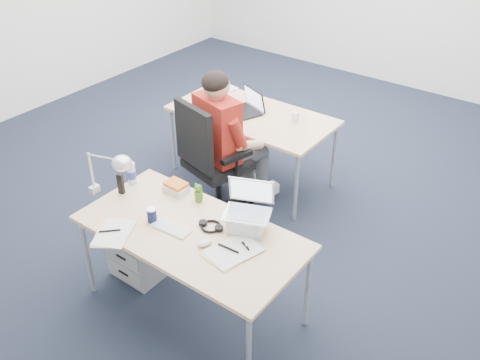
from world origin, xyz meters
name	(u,v)px	position (x,y,z in m)	size (l,w,h in m)	color
floor	(219,180)	(0.00, 0.00, 0.00)	(7.00, 7.00, 0.00)	black
room	(215,13)	(0.00, 0.00, 1.71)	(6.02, 7.02, 2.80)	silver
desk_near	(191,236)	(0.96, -1.48, 0.68)	(1.60, 0.80, 0.73)	tan
desk_far	(252,118)	(0.23, 0.24, 0.68)	(1.60, 0.80, 0.73)	tan
office_chair	(215,182)	(0.32, -0.44, 0.33)	(0.88, 0.88, 1.15)	black
seated_person	(231,141)	(0.36, -0.26, 0.69)	(0.54, 0.82, 1.38)	maroon
drawer_pedestal_near	(146,241)	(0.36, -1.38, 0.28)	(0.40, 0.50, 0.55)	#A3A5A8
drawer_pedestal_far	(214,138)	(-0.28, 0.27, 0.28)	(0.40, 0.50, 0.55)	#A3A5A8
silver_laptop	(247,209)	(1.26, -1.24, 0.90)	(0.32, 0.25, 0.33)	silver
wireless_keyboard	(171,228)	(0.84, -1.55, 0.74)	(0.28, 0.12, 0.01)	white
computer_mouse	(205,243)	(1.13, -1.54, 0.75)	(0.07, 0.11, 0.04)	white
headphones	(211,226)	(1.05, -1.37, 0.75)	(0.19, 0.14, 0.03)	black
can_koozie	(152,215)	(0.67, -1.57, 0.78)	(0.07, 0.07, 0.11)	#141D41
water_bottle	(131,172)	(0.21, -1.31, 0.83)	(0.07, 0.07, 0.21)	silver
bear_figurine	(199,193)	(0.77, -1.18, 0.81)	(0.08, 0.06, 0.15)	#2C671B
book_stack	(176,187)	(0.56, -1.19, 0.77)	(0.17, 0.13, 0.08)	silver
cordless_phone	(121,184)	(0.24, -1.45, 0.81)	(0.04, 0.03, 0.17)	black
papers_left	(112,233)	(0.55, -1.83, 0.74)	(0.22, 0.31, 0.01)	#EBCF88
papers_right	(231,251)	(1.32, -1.49, 0.74)	(0.24, 0.34, 0.01)	#EBCF88
sunglasses	(245,247)	(1.37, -1.41, 0.74)	(0.10, 0.04, 0.02)	black
desk_lamp	(103,172)	(0.21, -1.57, 0.96)	(0.41, 0.15, 0.46)	silver
dark_laptop	(245,101)	(0.15, 0.23, 0.85)	(0.32, 0.31, 0.24)	black
far_cup	(295,117)	(0.66, 0.34, 0.78)	(0.07, 0.07, 0.11)	white
far_papers	(219,90)	(-0.38, 0.50, 0.73)	(0.22, 0.32, 0.01)	white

